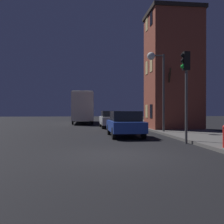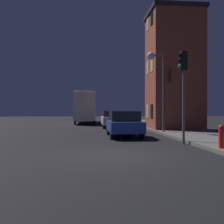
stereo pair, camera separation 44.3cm
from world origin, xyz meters
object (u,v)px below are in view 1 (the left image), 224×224
(car_mid_lane, at_px, (110,119))
(bare_tree, at_px, (168,101))
(streetlamp, at_px, (156,70))
(bus, at_px, (83,106))
(car_near_lane, at_px, (125,123))
(traffic_light, at_px, (186,78))

(car_mid_lane, bearing_deg, bare_tree, -49.67)
(streetlamp, bearing_deg, bare_tree, 48.03)
(bus, relative_size, car_near_lane, 2.61)
(bus, bearing_deg, bare_tree, -64.53)
(car_near_lane, xyz_separation_m, car_mid_lane, (-0.03, 8.10, -0.00))
(car_near_lane, bearing_deg, streetlamp, 35.74)
(car_near_lane, bearing_deg, bare_tree, 40.87)
(streetlamp, xyz_separation_m, bus, (-5.12, 15.47, -2.17))
(streetlamp, distance_m, bare_tree, 3.00)
(streetlamp, xyz_separation_m, traffic_light, (-0.10, -5.28, -1.22))
(streetlamp, height_order, car_near_lane, streetlamp)
(traffic_light, distance_m, car_near_lane, 4.85)
(bare_tree, distance_m, bus, 15.32)
(traffic_light, height_order, car_mid_lane, traffic_light)
(bare_tree, bearing_deg, streetlamp, -131.97)
(bare_tree, bearing_deg, car_near_lane, -139.13)
(bare_tree, height_order, car_near_lane, bare_tree)
(car_near_lane, relative_size, car_mid_lane, 0.95)
(bare_tree, relative_size, car_near_lane, 1.16)
(streetlamp, relative_size, traffic_light, 1.24)
(traffic_light, relative_size, car_mid_lane, 1.03)
(car_near_lane, bearing_deg, bus, 98.69)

